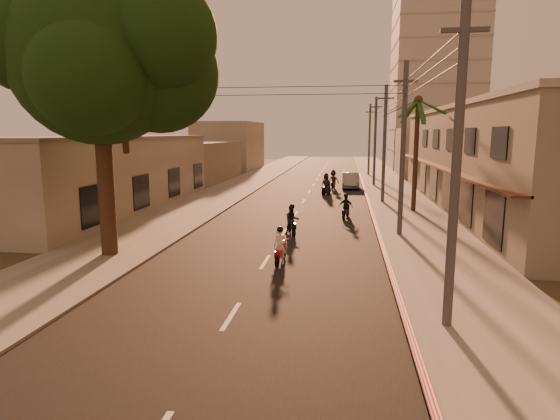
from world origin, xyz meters
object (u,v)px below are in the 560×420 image
at_px(broadleaf_tree, 109,59).
at_px(scooter_far_b, 333,181).
at_px(palm_tree, 418,107).
at_px(scooter_mid_a, 292,221).
at_px(parked_car, 350,180).
at_px(scooter_red, 280,247).
at_px(scooter_mid_b, 346,207).
at_px(scooter_far_a, 326,185).

height_order(broadleaf_tree, scooter_far_b, broadleaf_tree).
xyz_separation_m(palm_tree, scooter_far_b, (-5.86, 12.18, -6.27)).
bearing_deg(scooter_mid_a, broadleaf_tree, -160.31).
xyz_separation_m(scooter_mid_a, parked_car, (3.30, 22.02, 0.00)).
bearing_deg(broadleaf_tree, scooter_red, -2.22).
xyz_separation_m(scooter_red, scooter_mid_b, (2.69, 10.85, 0.04)).
bearing_deg(broadleaf_tree, scooter_mid_b, 46.69).
xyz_separation_m(broadleaf_tree, scooter_mid_b, (9.97, 10.57, -7.73)).
xyz_separation_m(palm_tree, scooter_mid_a, (-7.50, -8.39, -6.38)).
height_order(broadleaf_tree, parked_car, broadleaf_tree).
distance_m(broadleaf_tree, palm_tree, 20.18).
bearing_deg(palm_tree, broadleaf_tree, -136.52).
xyz_separation_m(scooter_red, scooter_mid_a, (-0.16, 5.74, 0.06)).
relative_size(scooter_far_a, scooter_far_b, 0.99).
xyz_separation_m(scooter_red, scooter_far_a, (0.96, 22.37, 0.17)).
height_order(scooter_mid_a, scooter_far_b, scooter_far_b).
bearing_deg(scooter_far_a, scooter_red, -72.75).
bearing_deg(scooter_far_a, scooter_mid_a, -74.15).
bearing_deg(scooter_far_b, scooter_far_a, -91.04).
bearing_deg(scooter_mid_b, broadleaf_tree, -120.70).
bearing_deg(scooter_far_a, broadleaf_tree, -90.74).
bearing_deg(scooter_far_a, palm_tree, -32.54).
bearing_deg(scooter_mid_a, scooter_red, -106.22).
distance_m(broadleaf_tree, scooter_red, 10.64).
height_order(scooter_far_a, parked_car, scooter_far_a).
bearing_deg(scooter_far_b, scooter_red, -86.76).
xyz_separation_m(broadleaf_tree, scooter_mid_a, (7.11, 5.46, -7.71)).
distance_m(scooter_red, scooter_mid_b, 11.18).
bearing_deg(scooter_far_b, broadleaf_tree, -102.13).
bearing_deg(scooter_far_b, scooter_mid_a, -88.10).
bearing_deg(scooter_mid_b, scooter_far_b, 107.10).
xyz_separation_m(scooter_far_a, parked_car, (2.18, 5.39, -0.11)).
bearing_deg(palm_tree, scooter_mid_b, -144.75).
bearing_deg(parked_car, scooter_mid_a, -99.15).
height_order(scooter_mid_b, scooter_far_a, scooter_far_a).
distance_m(broadleaf_tree, scooter_far_b, 28.50).
distance_m(scooter_red, scooter_mid_a, 5.75).
relative_size(scooter_mid_b, scooter_far_a, 0.85).
bearing_deg(scooter_mid_b, scooter_far_a, 111.17).
bearing_deg(palm_tree, scooter_far_b, 115.70).
distance_m(scooter_red, scooter_far_a, 22.39).
xyz_separation_m(palm_tree, scooter_red, (-7.34, -14.14, -6.44)).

